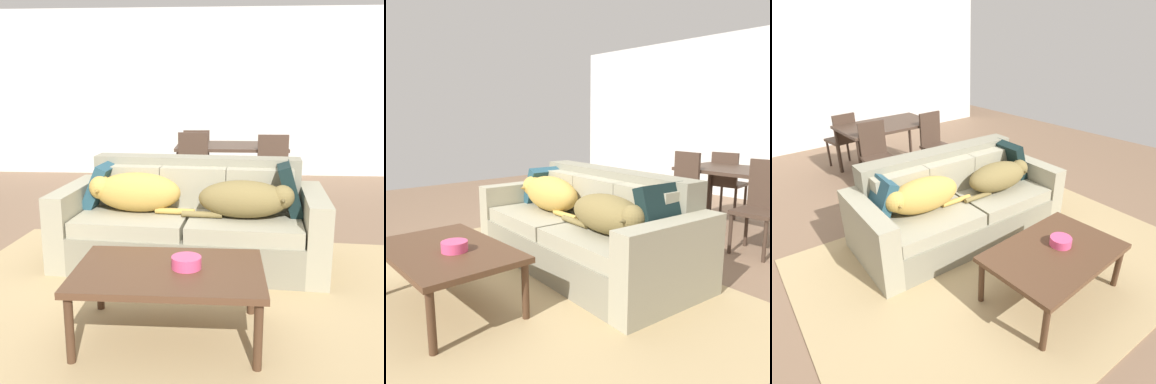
# 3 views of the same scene
# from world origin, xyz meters

# --- Properties ---
(ground_plane) EXTENTS (10.00, 10.00, 0.00)m
(ground_plane) POSITION_xyz_m (0.00, 0.00, 0.00)
(ground_plane) COLOR #7E614A
(back_partition) EXTENTS (8.00, 0.12, 2.70)m
(back_partition) POSITION_xyz_m (0.00, 4.00, 1.35)
(back_partition) COLOR silver
(back_partition) RESTS_ON ground
(area_rug) EXTENTS (3.82, 2.90, 0.01)m
(area_rug) POSITION_xyz_m (0.24, -0.76, 0.01)
(area_rug) COLOR tan
(area_rug) RESTS_ON ground
(couch) EXTENTS (2.28, 1.16, 0.87)m
(couch) POSITION_xyz_m (0.25, -0.03, 0.33)
(couch) COLOR gray
(couch) RESTS_ON ground
(dog_on_left_cushion) EXTENTS (0.91, 0.39, 0.33)m
(dog_on_left_cushion) POSITION_xyz_m (-0.23, -0.10, 0.62)
(dog_on_left_cushion) COLOR gold
(dog_on_left_cushion) RESTS_ON couch
(dog_on_right_cushion) EXTENTS (0.90, 0.42, 0.30)m
(dog_on_right_cushion) POSITION_xyz_m (0.70, -0.23, 0.60)
(dog_on_right_cushion) COLOR olive
(dog_on_right_cushion) RESTS_ON couch
(throw_pillow_by_left_arm) EXTENTS (0.28, 0.42, 0.40)m
(throw_pillow_by_left_arm) POSITION_xyz_m (-0.57, 0.09, 0.63)
(throw_pillow_by_left_arm) COLOR #234959
(throw_pillow_by_left_arm) RESTS_ON couch
(throw_pillow_by_right_arm) EXTENTS (0.27, 0.45, 0.45)m
(throw_pillow_by_right_arm) POSITION_xyz_m (1.08, -0.04, 0.64)
(throw_pillow_by_right_arm) COLOR black
(throw_pillow_by_right_arm) RESTS_ON couch
(coffee_table) EXTENTS (1.11, 0.73, 0.44)m
(coffee_table) POSITION_xyz_m (0.20, -1.34, 0.40)
(coffee_table) COLOR brown
(coffee_table) RESTS_ON ground
(bowl_on_coffee_table) EXTENTS (0.18, 0.18, 0.07)m
(bowl_on_coffee_table) POSITION_xyz_m (0.31, -1.32, 0.48)
(bowl_on_coffee_table) COLOR #EA4C7F
(bowl_on_coffee_table) RESTS_ON coffee_table
(dining_table) EXTENTS (1.39, 0.86, 0.74)m
(dining_table) POSITION_xyz_m (0.61, 2.09, 0.68)
(dining_table) COLOR #443227
(dining_table) RESTS_ON ground
(dining_chair_near_left) EXTENTS (0.45, 0.45, 0.94)m
(dining_chair_near_left) POSITION_xyz_m (0.14, 1.53, 0.53)
(dining_chair_near_left) COLOR #443227
(dining_chair_near_left) RESTS_ON ground
(dining_chair_near_right) EXTENTS (0.41, 0.41, 0.93)m
(dining_chair_near_right) POSITION_xyz_m (1.10, 1.51, 0.50)
(dining_chair_near_right) COLOR #443227
(dining_chair_near_right) RESTS_ON ground
(dining_chair_far_left) EXTENTS (0.43, 0.43, 0.88)m
(dining_chair_far_left) POSITION_xyz_m (0.13, 2.63, 0.50)
(dining_chair_far_left) COLOR #443227
(dining_chair_far_left) RESTS_ON ground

